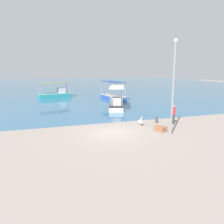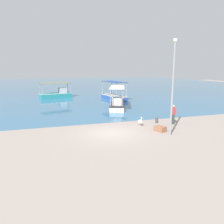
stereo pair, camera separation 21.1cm
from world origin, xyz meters
name	(u,v)px [view 2 (the right image)]	position (x,y,z in m)	size (l,w,h in m)	color
ground	(112,133)	(0.00, 0.00, 0.00)	(120.00, 120.00, 0.00)	gray
harbor_water	(61,85)	(0.00, 48.00, 0.00)	(110.00, 90.00, 0.00)	#35678C
fishing_boat_far_right	(57,94)	(-2.75, 21.54, 0.62)	(5.37, 2.88, 2.45)	teal
fishing_boat_far_left	(114,96)	(5.60, 16.95, 0.52)	(2.75, 5.69, 2.75)	#3158B1
fishing_boat_near_right	(117,103)	(3.67, 9.65, 0.59)	(3.60, 6.27, 2.57)	white
pelican	(140,121)	(2.89, 1.25, 0.38)	(0.37, 0.80, 0.80)	#E0997A
lamp_post	(173,83)	(3.89, -1.79, 3.74)	(0.28, 0.28, 6.75)	gray
mooring_bollard	(157,119)	(4.69, 1.71, 0.32)	(0.24, 0.24, 0.61)	#47474C
fisherman_standing	(173,114)	(5.84, 0.93, 0.91)	(0.26, 0.42, 1.69)	#303E38
cargo_crate	(160,129)	(3.67, -0.71, 0.20)	(0.85, 0.58, 0.40)	#946044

